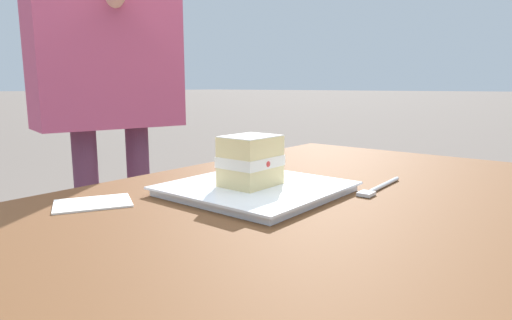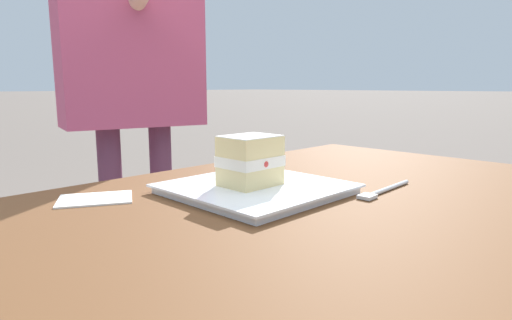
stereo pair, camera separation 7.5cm
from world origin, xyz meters
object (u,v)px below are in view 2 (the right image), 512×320
object	(u,v)px
patio_table	(349,262)
diner_person	(131,44)
dessert_plate	(256,189)
dessert_fork	(383,190)
paper_napkin	(95,199)
cake_slice	(250,161)

from	to	relation	value
patio_table	diner_person	distance (m)	0.96
dessert_plate	dessert_fork	xyz separation A→B (m)	(0.16, -0.16, -0.00)
patio_table	diner_person	world-z (taller)	diner_person
dessert_fork	patio_table	bearing A→B (deg)	165.70
patio_table	paper_napkin	distance (m)	0.45
cake_slice	paper_napkin	xyz separation A→B (m)	(-0.21, 0.15, -0.06)
cake_slice	diner_person	world-z (taller)	diner_person
cake_slice	paper_napkin	bearing A→B (deg)	143.94
dessert_fork	diner_person	distance (m)	0.92
dessert_plate	cake_slice	world-z (taller)	cake_slice
paper_napkin	diner_person	xyz separation A→B (m)	(0.39, 0.55, 0.31)
diner_person	dessert_fork	bearing A→B (deg)	-90.49
dessert_plate	paper_napkin	size ratio (longest dim) A/B	1.92
dessert_plate	patio_table	bearing A→B (deg)	-57.42
dessert_plate	diner_person	size ratio (longest dim) A/B	0.18
diner_person	cake_slice	bearing A→B (deg)	-104.27
dessert_plate	dessert_fork	bearing A→B (deg)	-44.31
diner_person	patio_table	bearing A→B (deg)	-95.39
cake_slice	dessert_fork	distance (m)	0.24
diner_person	dessert_plate	bearing A→B (deg)	-103.39
cake_slice	paper_napkin	world-z (taller)	cake_slice
patio_table	dessert_plate	bearing A→B (deg)	122.58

